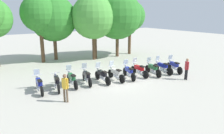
% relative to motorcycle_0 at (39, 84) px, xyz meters
% --- Properties ---
extents(ground_plane, '(80.00, 80.00, 0.00)m').
position_rel_motorcycle_0_xyz_m(ground_plane, '(5.37, -0.74, -0.52)').
color(ground_plane, '#BCB7A8').
extents(motorcycle_0, '(0.62, 2.19, 1.37)m').
position_rel_motorcycle_0_xyz_m(motorcycle_0, '(0.00, 0.00, 0.00)').
color(motorcycle_0, black).
rests_on(motorcycle_0, ground_plane).
extents(motorcycle_1, '(0.76, 2.16, 0.99)m').
position_rel_motorcycle_0_xyz_m(motorcycle_1, '(1.08, -0.19, -0.01)').
color(motorcycle_1, black).
rests_on(motorcycle_1, ground_plane).
extents(motorcycle_2, '(0.63, 2.19, 1.37)m').
position_rel_motorcycle_0_xyz_m(motorcycle_2, '(2.15, -0.12, 0.00)').
color(motorcycle_2, black).
rests_on(motorcycle_2, ground_plane).
extents(motorcycle_3, '(0.75, 2.17, 1.37)m').
position_rel_motorcycle_0_xyz_m(motorcycle_3, '(3.23, -0.23, 0.00)').
color(motorcycle_3, black).
rests_on(motorcycle_3, ground_plane).
extents(motorcycle_4, '(0.62, 2.19, 1.37)m').
position_rel_motorcycle_0_xyz_m(motorcycle_4, '(4.29, -0.57, 0.00)').
color(motorcycle_4, black).
rests_on(motorcycle_4, ground_plane).
extents(motorcycle_5, '(0.62, 2.19, 1.37)m').
position_rel_motorcycle_0_xyz_m(motorcycle_5, '(5.36, -0.75, 0.00)').
color(motorcycle_5, black).
rests_on(motorcycle_5, ground_plane).
extents(motorcycle_6, '(0.80, 2.15, 1.37)m').
position_rel_motorcycle_0_xyz_m(motorcycle_6, '(6.45, -0.92, 0.00)').
color(motorcycle_6, black).
rests_on(motorcycle_6, ground_plane).
extents(motorcycle_7, '(0.62, 2.19, 1.37)m').
position_rel_motorcycle_0_xyz_m(motorcycle_7, '(7.51, -0.88, 0.00)').
color(motorcycle_7, black).
rests_on(motorcycle_7, ground_plane).
extents(motorcycle_8, '(0.73, 2.17, 1.37)m').
position_rel_motorcycle_0_xyz_m(motorcycle_8, '(8.59, -1.30, 0.00)').
color(motorcycle_8, black).
rests_on(motorcycle_8, ground_plane).
extents(motorcycle_9, '(0.62, 2.19, 1.37)m').
position_rel_motorcycle_0_xyz_m(motorcycle_9, '(9.66, -1.35, 0.00)').
color(motorcycle_9, black).
rests_on(motorcycle_9, ground_plane).
extents(motorcycle_10, '(0.82, 2.14, 1.37)m').
position_rel_motorcycle_0_xyz_m(motorcycle_10, '(10.74, -1.64, 0.00)').
color(motorcycle_10, black).
rests_on(motorcycle_10, ground_plane).
extents(person_0, '(0.26, 0.41, 1.64)m').
position_rel_motorcycle_0_xyz_m(person_0, '(9.81, -3.57, 0.43)').
color(person_0, black).
rests_on(person_0, ground_plane).
extents(person_1, '(0.33, 0.35, 1.65)m').
position_rel_motorcycle_0_xyz_m(person_1, '(0.82, -2.41, 0.44)').
color(person_1, brown).
rests_on(person_1, ground_plane).
extents(tree_2, '(3.56, 3.56, 6.57)m').
position_rel_motorcycle_0_xyz_m(tree_2, '(2.51, 8.05, 4.25)').
color(tree_2, brown).
rests_on(tree_2, ground_plane).
extents(tree_3, '(4.72, 4.72, 6.68)m').
position_rel_motorcycle_0_xyz_m(tree_3, '(4.00, 8.58, 3.80)').
color(tree_3, brown).
rests_on(tree_3, ground_plane).
extents(tree_4, '(4.50, 4.50, 6.69)m').
position_rel_motorcycle_0_xyz_m(tree_4, '(7.45, 6.37, 3.91)').
color(tree_4, brown).
rests_on(tree_4, ground_plane).
extents(tree_5, '(3.53, 3.53, 6.41)m').
position_rel_motorcycle_0_xyz_m(tree_5, '(7.86, 6.82, 4.10)').
color(tree_5, brown).
rests_on(tree_5, ground_plane).
extents(tree_6, '(5.25, 5.25, 7.22)m').
position_rel_motorcycle_0_xyz_m(tree_6, '(10.43, 6.30, 4.07)').
color(tree_6, brown).
rests_on(tree_6, ground_plane).
extents(tree_7, '(3.53, 3.53, 6.26)m').
position_rel_motorcycle_0_xyz_m(tree_7, '(12.53, 6.73, 3.95)').
color(tree_7, brown).
rests_on(tree_7, ground_plane).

